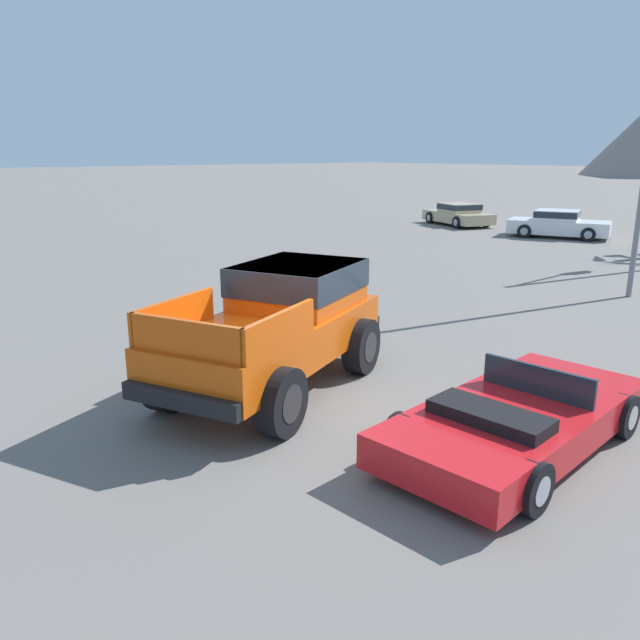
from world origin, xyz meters
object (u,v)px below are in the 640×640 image
Objects in this scene: orange_pickup_truck at (281,321)px; parked_car_white at (558,224)px; red_convertible_car at (517,420)px; parked_car_tan at (458,214)px.

orange_pickup_truck is 21.63m from parked_car_white.
parked_car_tan is (-16.50, 20.03, 0.19)m from red_convertible_car.
parked_car_white is at bearing 113.26° from red_convertible_car.
red_convertible_car is (3.82, 0.94, -0.70)m from orange_pickup_truck.
orange_pickup_truck is 1.09× the size of parked_car_white.
parked_car_white is (-10.60, 19.60, 0.23)m from red_convertible_car.
red_convertible_car is 0.98× the size of parked_car_tan.
parked_car_white is 5.92m from parked_car_tan.
orange_pickup_truck reaches higher than parked_car_tan.
orange_pickup_truck reaches higher than parked_car_white.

